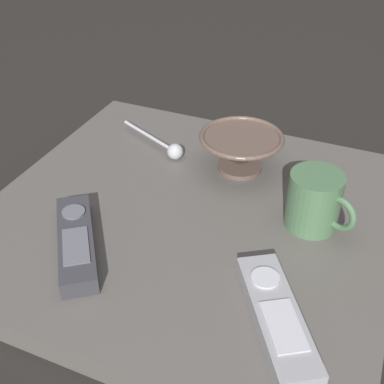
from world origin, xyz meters
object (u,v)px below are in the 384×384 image
at_px(coffee_mug, 315,201).
at_px(tv_remote_far, 277,315).
at_px(cereal_bowl, 241,150).
at_px(teaspoon, 170,148).
at_px(tv_remote_near, 76,242).

distance_m(coffee_mug, tv_remote_far, 0.19).
height_order(cereal_bowl, coffee_mug, coffee_mug).
distance_m(coffee_mug, teaspoon, 0.27).
relative_size(coffee_mug, teaspoon, 0.70).
relative_size(cereal_bowl, teaspoon, 0.96).
bearing_deg(tv_remote_far, coffee_mug, -89.92).
relative_size(cereal_bowl, tv_remote_near, 0.81).
distance_m(tv_remote_near, tv_remote_far, 0.27).
xyz_separation_m(cereal_bowl, coffee_mug, (-0.14, 0.10, 0.01)).
xyz_separation_m(coffee_mug, tv_remote_near, (0.27, 0.17, -0.03)).
distance_m(cereal_bowl, tv_remote_far, 0.31).
bearing_deg(tv_remote_near, cereal_bowl, -116.85).
height_order(coffee_mug, tv_remote_far, coffee_mug).
xyz_separation_m(cereal_bowl, teaspoon, (0.12, 0.01, -0.02)).
relative_size(cereal_bowl, coffee_mug, 1.37).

